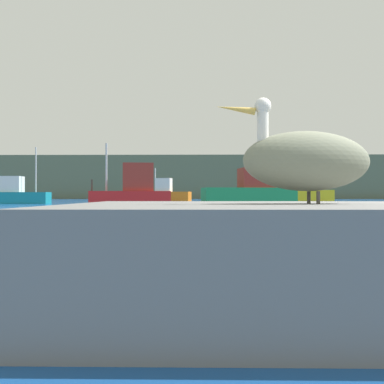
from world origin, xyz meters
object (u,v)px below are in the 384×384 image
at_px(mooring_buoy, 128,208).
at_px(fishing_boat_teal, 15,194).
at_px(fishing_boat_yellow, 298,194).
at_px(fishing_boat_red, 133,193).
at_px(fishing_boat_orange, 167,194).
at_px(pelican, 306,160).
at_px(fishing_boat_green, 250,192).

bearing_deg(mooring_buoy, fishing_boat_teal, 125.42).
bearing_deg(fishing_boat_teal, mooring_buoy, -58.52).
relative_size(fishing_boat_yellow, fishing_boat_red, 1.46).
height_order(fishing_boat_red, mooring_buoy, fishing_boat_red).
bearing_deg(mooring_buoy, fishing_boat_orange, 90.64).
height_order(fishing_boat_yellow, mooring_buoy, fishing_boat_yellow).
bearing_deg(pelican, fishing_boat_teal, -71.93).
bearing_deg(pelican, fishing_boat_yellow, -113.62).
xyz_separation_m(pelican, fishing_boat_teal, (-17.98, 33.93, -0.23)).
distance_m(fishing_boat_teal, fishing_boat_red, 18.28).
relative_size(fishing_boat_teal, fishing_boat_yellow, 0.83).
distance_m(fishing_boat_teal, fishing_boat_yellow, 28.04).
xyz_separation_m(fishing_boat_teal, fishing_boat_orange, (13.76, 5.80, -0.01)).
bearing_deg(mooring_buoy, fishing_boat_green, 62.19).
bearing_deg(fishing_boat_red, pelican, 96.49).
distance_m(fishing_boat_yellow, fishing_boat_orange, 13.82).
xyz_separation_m(fishing_boat_teal, mooring_buoy, (14.04, -19.75, -0.63)).
bearing_deg(fishing_boat_green, pelican, -106.66).
height_order(pelican, fishing_boat_yellow, fishing_boat_yellow).
height_order(fishing_boat_yellow, fishing_boat_red, fishing_boat_yellow).
xyz_separation_m(fishing_boat_green, mooring_buoy, (-7.08, -13.43, -0.79)).
distance_m(fishing_boat_green, fishing_boat_red, 10.26).
bearing_deg(fishing_boat_green, fishing_boat_orange, 111.15).
height_order(fishing_boat_teal, fishing_boat_green, fishing_boat_teal).
relative_size(pelican, mooring_buoy, 2.47).
xyz_separation_m(fishing_boat_green, fishing_boat_red, (-8.01, -6.42, -0.09)).
xyz_separation_m(pelican, mooring_buoy, (-3.93, 14.19, -0.87)).
relative_size(fishing_boat_green, mooring_buoy, 13.74).
distance_m(pelican, fishing_boat_green, 27.80).
xyz_separation_m(pelican, fishing_boat_orange, (-4.22, 39.74, -0.24)).
distance_m(fishing_boat_green, fishing_boat_orange, 14.18).
relative_size(fishing_boat_orange, mooring_buoy, 9.48).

